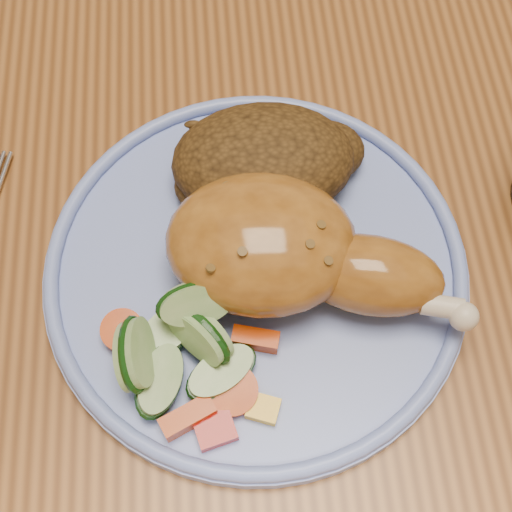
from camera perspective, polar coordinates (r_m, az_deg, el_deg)
name	(u,v)px	position (r m, az deg, el deg)	size (l,w,h in m)	color
ground	(306,387)	(1.24, 4.03, -10.43)	(4.00, 4.00, 0.00)	brown
dining_table	(354,171)	(0.63, 7.88, 6.78)	(0.90, 1.40, 0.75)	brown
plate	(256,270)	(0.48, 0.00, -1.13)	(0.28, 0.28, 0.01)	#738ADA
plate_rim	(256,263)	(0.47, 0.00, -0.55)	(0.28, 0.28, 0.01)	#738ADA
chicken_leg	(288,251)	(0.44, 2.56, 0.39)	(0.19, 0.12, 0.06)	#A46622
rice_pilaf	(267,162)	(0.49, 0.87, 7.57)	(0.13, 0.09, 0.05)	#462E11
vegetable_pile	(185,349)	(0.44, -5.67, -7.45)	(0.11, 0.11, 0.05)	#A50A05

